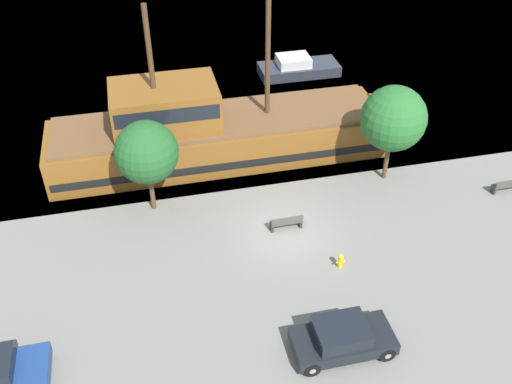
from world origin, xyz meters
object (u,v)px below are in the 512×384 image
at_px(pirate_ship, 212,132).
at_px(bench_promenade_west, 287,222).
at_px(moored_boat_dockside, 298,67).
at_px(fire_hydrant, 340,260).
at_px(parked_car_curb_front, 342,338).
at_px(bench_promenade_east, 509,185).

bearing_deg(pirate_ship, bench_promenade_west, -70.94).
bearing_deg(bench_promenade_west, moored_boat_dockside, 71.98).
bearing_deg(fire_hydrant, moored_boat_dockside, 79.35).
relative_size(pirate_ship, parked_car_curb_front, 5.13).
distance_m(moored_boat_dockside, bench_promenade_west, 17.41).
xyz_separation_m(parked_car_curb_front, bench_promenade_east, (12.21, 7.74, -0.25)).
bearing_deg(parked_car_curb_front, pirate_ship, 100.32).
relative_size(parked_car_curb_front, bench_promenade_west, 2.50).
relative_size(moored_boat_dockside, bench_promenade_east, 3.20).
height_order(pirate_ship, parked_car_curb_front, pirate_ship).
distance_m(moored_boat_dockside, bench_promenade_east, 17.72).
relative_size(bench_promenade_east, bench_promenade_west, 1.15).
bearing_deg(moored_boat_dockside, parked_car_curb_front, -102.22).
bearing_deg(pirate_ship, moored_boat_dockside, 50.11).
relative_size(pirate_ship, bench_promenade_west, 12.83).
bearing_deg(fire_hydrant, bench_promenade_west, 118.69).
xyz_separation_m(moored_boat_dockside, parked_car_curb_front, (-5.20, -24.01, 0.16)).
distance_m(parked_car_curb_front, bench_promenade_west, 7.45).
height_order(parked_car_curb_front, fire_hydrant, parked_car_curb_front).
bearing_deg(fire_hydrant, bench_promenade_east, 17.51).
bearing_deg(bench_promenade_east, pirate_ship, 155.20).
xyz_separation_m(bench_promenade_east, bench_promenade_west, (-12.40, -0.29, -0.01)).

